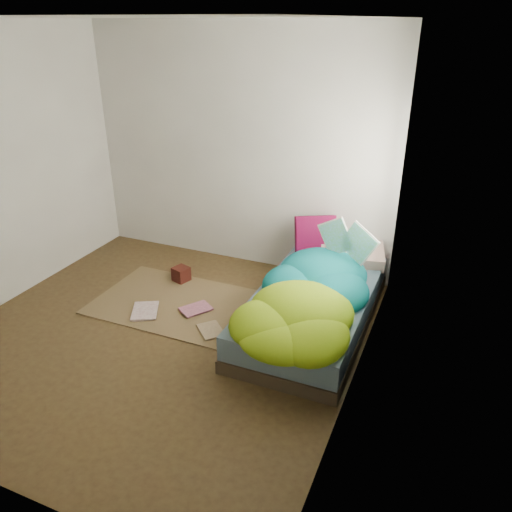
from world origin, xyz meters
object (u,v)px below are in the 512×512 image
Objects in this scene: bed at (313,309)px; open_book at (347,230)px; pillow_magenta at (315,236)px; floor_book_a at (132,312)px; floor_book_b at (191,304)px; wooden_box at (181,274)px.

bed is 0.79m from open_book.
pillow_magenta reaches higher than floor_book_a.
open_book is at bearing -1.70° from floor_book_a.
floor_book_b is at bearing 8.95° from floor_book_a.
open_book reaches higher than floor_book_a.
pillow_magenta is 1.46m from floor_book_b.
floor_book_a is 0.57m from floor_book_b.
wooden_box is at bearing -158.57° from open_book.
pillow_magenta is at bearing 78.85° from floor_book_b.
wooden_box reaches higher than floor_book_b.
floor_book_b is at bearing -172.05° from bed.
wooden_box is (-1.74, -0.13, -0.74)m from open_book.
pillow_magenta is at bearing 21.97° from wooden_box.
open_book is at bearing 65.00° from bed.
bed is 1.59m from wooden_box.
floor_book_b is (-0.97, -0.96, -0.52)m from pillow_magenta.
wooden_box is at bearing 170.57° from bed.
floor_book_b is (-1.20, -0.17, -0.14)m from bed.
pillow_magenta is 1.51m from wooden_box.
pillow_magenta is at bearing 152.49° from open_book.
floor_book_b is (0.36, -0.43, -0.06)m from wooden_box.
bed reaches higher than wooden_box.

